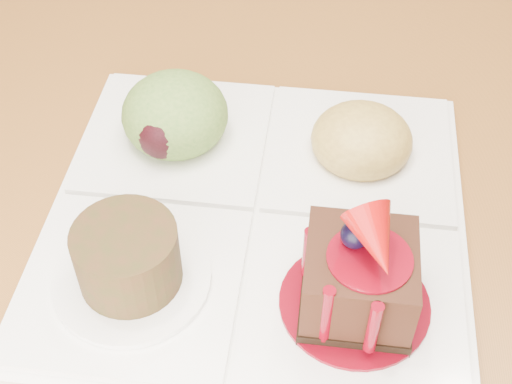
% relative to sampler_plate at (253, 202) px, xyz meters
% --- Properties ---
extents(ground, '(6.00, 6.00, 0.00)m').
position_rel_sampler_plate_xyz_m(ground, '(-0.01, 0.48, -0.77)').
color(ground, brown).
extents(sampler_plate, '(0.32, 0.32, 0.11)m').
position_rel_sampler_plate_xyz_m(sampler_plate, '(0.00, 0.00, 0.00)').
color(sampler_plate, white).
rests_on(sampler_plate, dining_table).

